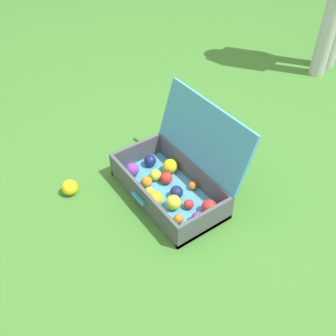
% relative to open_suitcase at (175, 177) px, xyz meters
% --- Properties ---
extents(ground_plane, '(16.00, 16.00, 0.00)m').
position_rel_open_suitcase_xyz_m(ground_plane, '(-0.05, 0.02, -0.11)').
color(ground_plane, '#3D7A2D').
extents(open_suitcase, '(0.65, 0.48, 0.49)m').
position_rel_open_suitcase_xyz_m(open_suitcase, '(0.00, 0.00, 0.00)').
color(open_suitcase, '#4799C6').
rests_on(open_suitcase, ground).
extents(stray_ball_on_grass, '(0.09, 0.09, 0.09)m').
position_rel_open_suitcase_xyz_m(stray_ball_on_grass, '(-0.32, -0.48, -0.06)').
color(stray_ball_on_grass, yellow).
rests_on(stray_ball_on_grass, ground).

